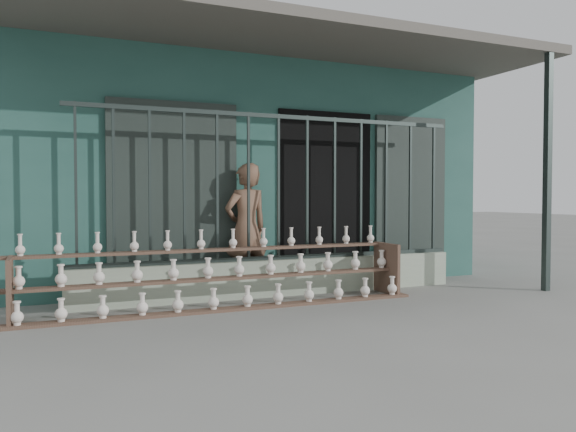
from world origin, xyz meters
name	(u,v)px	position (x,y,z in m)	size (l,w,h in m)	color
ground	(326,316)	(0.00, 0.00, 0.00)	(60.00, 60.00, 0.00)	slate
workshop_building	(214,174)	(0.00, 4.23, 1.62)	(7.40, 6.60, 3.21)	#27544B
parapet_wall	(279,277)	(0.00, 1.30, 0.23)	(5.00, 0.20, 0.45)	#A6B59B
security_fence	(278,187)	(0.00, 1.30, 1.35)	(5.00, 0.04, 1.80)	#283330
shelf_rack	(224,274)	(-0.83, 0.89, 0.36)	(4.50, 0.68, 0.85)	brown
elderly_woman	(246,229)	(-0.33, 1.58, 0.83)	(0.60, 0.40, 1.65)	brown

